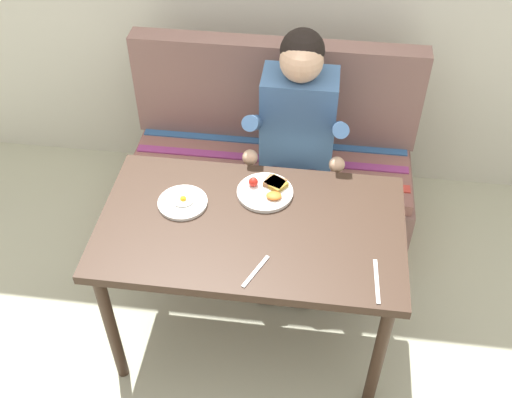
# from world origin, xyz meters

# --- Properties ---
(ground_plane) EXTENTS (8.00, 8.00, 0.00)m
(ground_plane) POSITION_xyz_m (0.00, 0.00, 0.00)
(ground_plane) COLOR #AFAF94
(table) EXTENTS (1.20, 0.70, 0.73)m
(table) POSITION_xyz_m (0.00, 0.00, 0.65)
(table) COLOR #342318
(table) RESTS_ON ground
(couch) EXTENTS (1.44, 0.56, 1.00)m
(couch) POSITION_xyz_m (0.00, 0.76, 0.33)
(couch) COLOR #805D55
(couch) RESTS_ON ground
(person) EXTENTS (0.45, 0.61, 1.21)m
(person) POSITION_xyz_m (0.13, 0.59, 0.74)
(person) COLOR #416593
(person) RESTS_ON ground
(plate_breakfast) EXTENTS (0.23, 0.23, 0.05)m
(plate_breakfast) POSITION_xyz_m (0.04, 0.18, 0.74)
(plate_breakfast) COLOR white
(plate_breakfast) RESTS_ON table
(plate_eggs) EXTENTS (0.20, 0.20, 0.04)m
(plate_eggs) POSITION_xyz_m (-0.29, 0.07, 0.74)
(plate_eggs) COLOR white
(plate_eggs) RESTS_ON table
(fork) EXTENTS (0.08, 0.16, 0.00)m
(fork) POSITION_xyz_m (0.05, -0.24, 0.73)
(fork) COLOR silver
(fork) RESTS_ON table
(knife) EXTENTS (0.02, 0.20, 0.00)m
(knife) POSITION_xyz_m (0.48, -0.23, 0.73)
(knife) COLOR silver
(knife) RESTS_ON table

